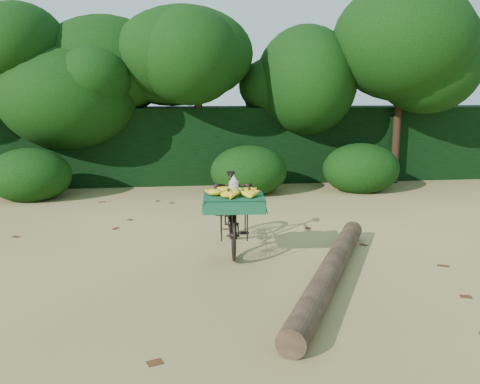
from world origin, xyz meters
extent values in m
plane|color=tan|center=(0.00, 0.00, 0.00)|extent=(80.00, 80.00, 0.00)
imported|color=black|center=(0.70, 0.49, 0.53)|extent=(0.62, 1.79, 1.06)
cube|color=black|center=(0.66, -0.11, 0.87)|extent=(0.41, 0.49, 0.03)
cube|color=#144D35|center=(0.66, -0.11, 0.88)|extent=(0.80, 0.69, 0.01)
ellipsoid|color=olive|center=(0.73, -0.11, 0.94)|extent=(0.10, 0.08, 0.11)
ellipsoid|color=olive|center=(0.69, -0.05, 0.94)|extent=(0.10, 0.08, 0.11)
ellipsoid|color=olive|center=(0.60, -0.07, 0.94)|extent=(0.10, 0.08, 0.11)
ellipsoid|color=olive|center=(0.60, -0.14, 0.94)|extent=(0.10, 0.08, 0.11)
ellipsoid|color=olive|center=(0.68, -0.17, 0.94)|extent=(0.10, 0.08, 0.11)
cylinder|color=#EAE5C6|center=(0.66, -0.10, 0.99)|extent=(0.12, 0.12, 0.16)
cylinder|color=brown|center=(1.70, -0.92, 0.14)|extent=(1.96, 3.45, 0.27)
cube|color=black|center=(0.00, 6.30, 0.90)|extent=(26.00, 1.80, 1.80)
camera|label=1|loc=(-0.07, -6.33, 2.17)|focal=38.00mm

